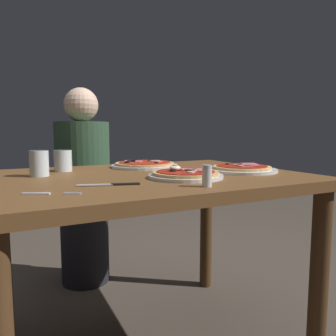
% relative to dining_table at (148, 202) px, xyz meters
% --- Properties ---
extents(dining_table, '(1.20, 0.89, 0.75)m').
position_rel_dining_table_xyz_m(dining_table, '(0.00, 0.00, 0.00)').
color(dining_table, brown).
rests_on(dining_table, ground).
extents(pizza_foreground, '(0.27, 0.27, 0.05)m').
position_rel_dining_table_xyz_m(pizza_foreground, '(0.08, -0.15, 0.13)').
color(pizza_foreground, white).
rests_on(pizza_foreground, dining_table).
extents(pizza_across_left, '(0.30, 0.30, 0.03)m').
position_rel_dining_table_xyz_m(pizza_across_left, '(0.40, -0.09, 0.12)').
color(pizza_across_left, white).
rests_on(pizza_across_left, dining_table).
extents(pizza_across_right, '(0.32, 0.32, 0.03)m').
position_rel_dining_table_xyz_m(pizza_across_right, '(0.09, 0.25, 0.12)').
color(pizza_across_right, white).
rests_on(pizza_across_right, dining_table).
extents(water_glass_near, '(0.07, 0.07, 0.09)m').
position_rel_dining_table_xyz_m(water_glass_near, '(-0.28, 0.26, 0.15)').
color(water_glass_near, silver).
rests_on(water_glass_near, dining_table).
extents(water_glass_far, '(0.07, 0.07, 0.10)m').
position_rel_dining_table_xyz_m(water_glass_far, '(-0.39, 0.13, 0.16)').
color(water_glass_far, silver).
rests_on(water_glass_far, dining_table).
extents(fork, '(0.15, 0.08, 0.00)m').
position_rel_dining_table_xyz_m(fork, '(-0.41, -0.26, 0.12)').
color(fork, silver).
rests_on(fork, dining_table).
extents(knife, '(0.19, 0.07, 0.01)m').
position_rel_dining_table_xyz_m(knife, '(-0.20, -0.20, 0.12)').
color(knife, silver).
rests_on(knife, dining_table).
extents(salt_shaker, '(0.03, 0.03, 0.07)m').
position_rel_dining_table_xyz_m(salt_shaker, '(0.04, -0.35, 0.15)').
color(salt_shaker, white).
rests_on(salt_shaker, dining_table).
extents(diner_person, '(0.32, 0.32, 1.18)m').
position_rel_dining_table_xyz_m(diner_person, '(-0.09, 0.78, -0.08)').
color(diner_person, black).
rests_on(diner_person, ground).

